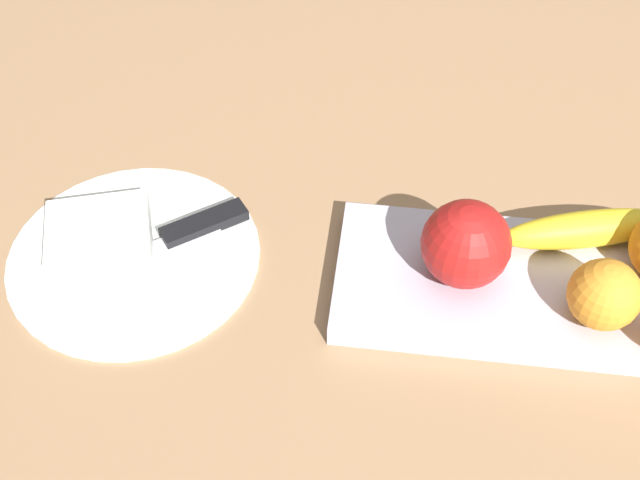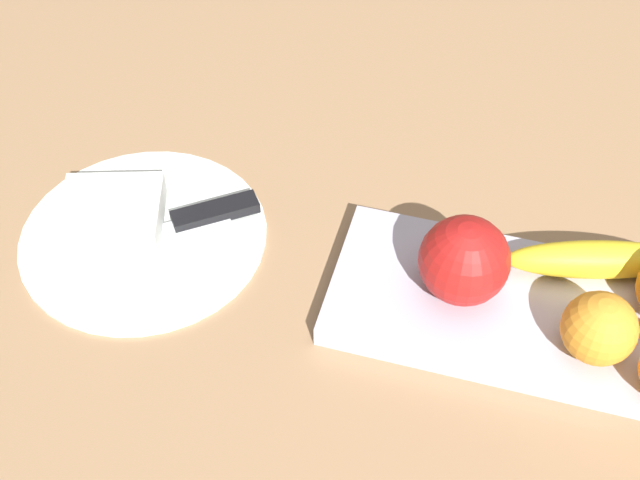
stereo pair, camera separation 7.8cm
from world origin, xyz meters
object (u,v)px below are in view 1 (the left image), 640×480
object	(u,v)px
fruit_tray	(515,287)
dinner_plate	(134,255)
banana	(588,229)
orange_near_apple	(604,295)
knife	(190,230)
apple	(466,244)
folded_napkin	(99,239)

from	to	relation	value
fruit_tray	dinner_plate	bearing A→B (deg)	0.00
fruit_tray	banana	xyz separation A→B (m)	(-0.07, -0.06, 0.03)
fruit_tray	banana	bearing A→B (deg)	-139.48
fruit_tray	banana	size ratio (longest dim) A/B	1.97
orange_near_apple	banana	bearing A→B (deg)	-88.41
orange_near_apple	knife	xyz separation A→B (m)	(0.39, -0.07, -0.04)
knife	dinner_plate	bearing A→B (deg)	-4.28
knife	apple	bearing A→B (deg)	136.92
banana	knife	world-z (taller)	banana
dinner_plate	banana	bearing A→B (deg)	-172.65
fruit_tray	knife	world-z (taller)	fruit_tray
banana	apple	bearing A→B (deg)	-170.55
orange_near_apple	dinner_plate	distance (m)	0.45
fruit_tray	banana	world-z (taller)	banana
fruit_tray	knife	size ratio (longest dim) A/B	2.17
apple	orange_near_apple	xyz separation A→B (m)	(-0.12, 0.04, -0.01)
orange_near_apple	dinner_plate	xyz separation A→B (m)	(0.44, -0.04, -0.05)
apple	banana	world-z (taller)	apple
orange_near_apple	knife	bearing A→B (deg)	-9.75
fruit_tray	apple	xyz separation A→B (m)	(0.05, -0.00, 0.05)
apple	folded_napkin	size ratio (longest dim) A/B	0.83
banana	knife	bearing A→B (deg)	168.25
folded_napkin	knife	size ratio (longest dim) A/B	0.63
fruit_tray	folded_napkin	world-z (taller)	folded_napkin
apple	folded_napkin	xyz separation A→B (m)	(0.35, 0.00, -0.04)
apple	dinner_plate	size ratio (longest dim) A/B	0.33
folded_napkin	apple	bearing A→B (deg)	-179.76
dinner_plate	folded_napkin	size ratio (longest dim) A/B	2.51
dinner_plate	folded_napkin	bearing A→B (deg)	-0.00
banana	folded_napkin	world-z (taller)	banana
dinner_plate	folded_napkin	xyz separation A→B (m)	(0.03, -0.00, 0.02)
fruit_tray	orange_near_apple	size ratio (longest dim) A/B	5.27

